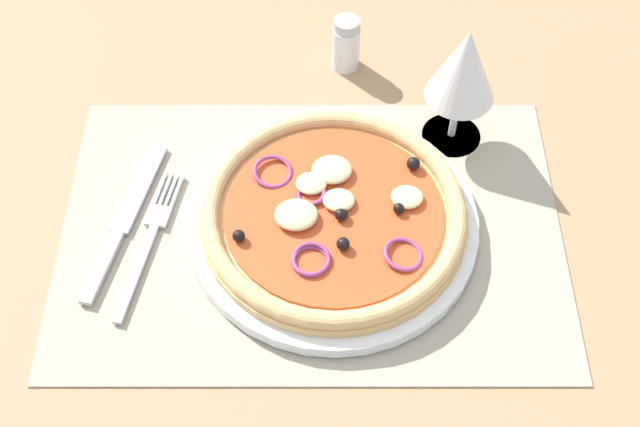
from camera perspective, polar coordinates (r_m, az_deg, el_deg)
The scene contains 8 objects.
ground_plane at distance 85.12cm, azimuth -0.44°, elevation -1.60°, with size 190.00×140.00×2.40cm, color #9E7A56.
placemat at distance 83.97cm, azimuth -0.45°, elevation -1.06°, with size 49.91×33.96×0.40cm, color #A39984.
plate at distance 83.41cm, azimuth 1.06°, elevation -0.52°, with size 28.68×28.68×1.44cm, color white.
pizza at distance 81.94cm, azimuth 1.06°, elevation 0.22°, with size 26.29×26.29×2.69cm.
fork at distance 84.69cm, azimuth -11.26°, elevation -1.42°, with size 5.04×17.94×0.44cm.
knife at distance 86.45cm, azimuth -12.95°, elevation -0.25°, with size 6.29×19.83×0.62cm.
wine_glass at distance 85.81cm, azimuth 9.91°, elevation 9.60°, with size 7.20×7.20×14.90cm.
pepper_shaker at distance 97.39cm, azimuth 1.96°, elevation 11.42°, with size 3.20×3.20×6.70cm.
Camera 1 is at (0.87, -48.27, 68.90)cm, focal length 47.13 mm.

